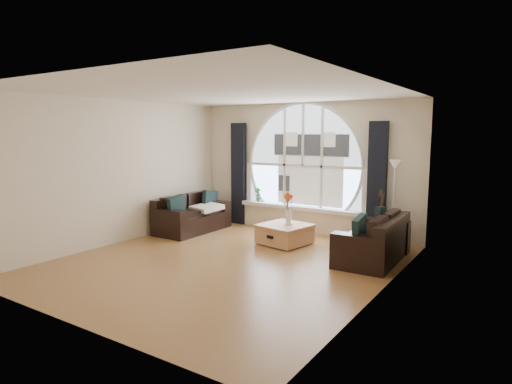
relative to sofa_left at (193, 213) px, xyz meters
name	(u,v)px	position (x,y,z in m)	size (l,w,h in m)	color
ground	(226,262)	(1.96, -1.43, -0.40)	(5.00, 5.50, 0.01)	brown
ceiling	(224,92)	(1.96, -1.43, 2.30)	(5.00, 5.50, 0.01)	silver
wall_back	(304,168)	(1.96, 1.32, 0.95)	(5.00, 0.01, 2.70)	beige
wall_front	(67,203)	(1.96, -4.18, 0.95)	(5.00, 0.01, 2.70)	beige
wall_left	(119,172)	(-0.54, -1.43, 0.95)	(0.01, 5.50, 2.70)	beige
wall_right	(382,191)	(4.46, -1.43, 0.95)	(0.01, 5.50, 2.70)	beige
attic_slope	(362,112)	(4.16, -1.43, 1.95)	(0.92, 5.50, 0.72)	silver
arched_window	(304,155)	(1.96, 1.29, 1.23)	(2.60, 0.06, 2.15)	silver
window_sill	(301,208)	(1.96, 1.22, 0.11)	(2.90, 0.22, 0.08)	white
window_frame	(303,155)	(1.96, 1.26, 1.23)	(2.76, 0.08, 2.15)	white
neighbor_house	(310,161)	(2.11, 1.27, 1.10)	(1.70, 0.02, 1.50)	silver
curtain_left	(239,174)	(0.36, 1.20, 0.75)	(0.35, 0.12, 2.30)	black
curtain_right	(377,183)	(3.56, 1.20, 0.75)	(0.35, 0.12, 2.30)	black
sofa_left	(193,213)	(0.00, 0.00, 0.00)	(0.83, 1.66, 0.74)	black
sofa_right	(373,236)	(3.91, -0.01, 0.00)	(0.82, 1.63, 0.73)	black
coffee_chest	(285,233)	(2.18, 0.12, -0.19)	(0.85, 0.85, 0.41)	#B77B4F
throw_blanket	(207,208)	(0.23, 0.20, 0.10)	(0.55, 0.55, 0.10)	silver
vase_flowers	(289,204)	(2.23, 0.17, 0.36)	(0.24, 0.24, 0.70)	white
floor_lamp	(393,204)	(3.93, 1.02, 0.40)	(0.24, 0.24, 1.60)	#B2B2B2
guitar	(382,218)	(3.73, 1.00, 0.13)	(0.36, 0.24, 1.06)	brown
potted_plant	(258,195)	(0.86, 1.22, 0.31)	(0.17, 0.11, 0.32)	#1E6023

